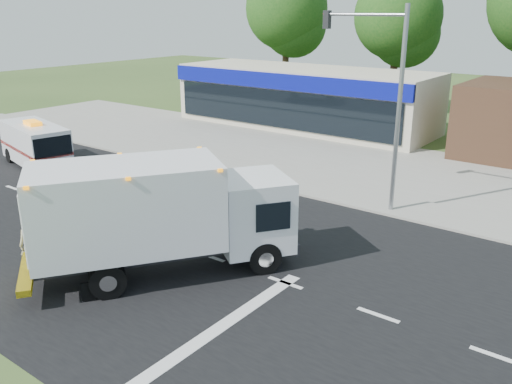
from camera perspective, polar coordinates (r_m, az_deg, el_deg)
ground at (r=18.11m, az=-4.83°, el=-6.84°), size 120.00×120.00×0.00m
road_asphalt at (r=18.11m, az=-4.84°, el=-6.83°), size 60.00×14.00×0.02m
sidewalk at (r=24.34m, az=8.08°, el=-0.02°), size 60.00×2.40×0.12m
parking_apron at (r=29.37m, az=13.64°, el=2.78°), size 60.00×9.00×0.02m
lane_markings at (r=16.40m, az=-4.44°, el=-9.64°), size 55.20×7.00×0.01m
ems_box_truck at (r=16.48m, az=-10.32°, el=-1.92°), size 6.65×8.06×3.59m
emergency_worker at (r=18.23m, az=-22.70°, el=-5.06°), size 0.73×0.73×1.82m
ambulance_van at (r=30.21m, az=-22.13°, el=4.71°), size 5.36×3.00×2.39m
retail_strip_mall at (r=38.20m, az=5.03°, el=9.90°), size 18.00×6.20×4.00m
traffic_signal_pole at (r=21.70m, az=13.39°, el=10.61°), size 3.51×0.25×8.00m
background_trees at (r=41.97m, az=21.58°, el=16.88°), size 36.77×7.39×12.10m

